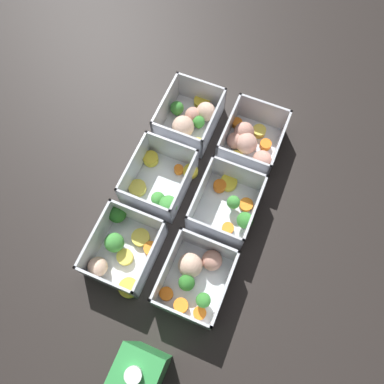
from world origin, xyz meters
name	(u,v)px	position (x,y,z in m)	size (l,w,h in m)	color
ground_plane	(192,197)	(0.00, 0.00, 0.00)	(4.00, 4.00, 0.00)	#282321
container_near_left	(191,119)	(-0.17, -0.07, 0.03)	(0.17, 0.12, 0.08)	silver
container_near_center	(160,183)	(0.01, -0.07, 0.03)	(0.15, 0.14, 0.08)	silver
container_near_right	(121,248)	(0.16, -0.08, 0.03)	(0.17, 0.13, 0.08)	silver
container_far_left	(249,142)	(-0.16, 0.07, 0.03)	(0.16, 0.12, 0.08)	silver
container_far_center	(229,205)	(0.00, 0.08, 0.03)	(0.15, 0.13, 0.08)	silver
container_far_right	(195,276)	(0.16, 0.07, 0.03)	(0.15, 0.12, 0.08)	silver
juice_carton	(143,370)	(0.34, 0.05, 0.10)	(0.07, 0.07, 0.20)	green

